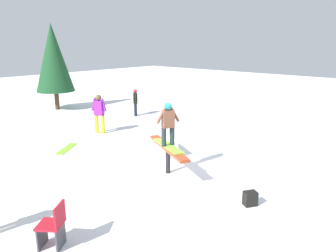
# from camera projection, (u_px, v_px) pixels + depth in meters

# --- Properties ---
(ground_plane) EXTENTS (60.00, 60.00, 0.00)m
(ground_plane) POSITION_uv_depth(u_px,v_px,m) (168.00, 173.00, 9.57)
(ground_plane) COLOR white
(rail_feature) EXTENTS (2.29, 1.34, 0.81)m
(rail_feature) POSITION_uv_depth(u_px,v_px,m) (168.00, 150.00, 9.39)
(rail_feature) COLOR black
(rail_feature) RESTS_ON ground
(snow_kicker_ramp) EXTENTS (2.28, 2.15, 0.59)m
(snow_kicker_ramp) POSITION_uv_depth(u_px,v_px,m) (148.00, 144.00, 11.20)
(snow_kicker_ramp) COLOR white
(snow_kicker_ramp) RESTS_ON ground
(main_rider_on_rail) EXTENTS (1.50, 0.87, 1.27)m
(main_rider_on_rail) POSITION_uv_depth(u_px,v_px,m) (168.00, 126.00, 9.21)
(main_rider_on_rail) COLOR #91D939
(main_rider_on_rail) RESTS_ON rail_feature
(bystander_purple) EXTENTS (0.67, 0.36, 1.62)m
(bystander_purple) POSITION_uv_depth(u_px,v_px,m) (99.00, 112.00, 13.45)
(bystander_purple) COLOR yellow
(bystander_purple) RESTS_ON ground
(bystander_black) EXTENTS (0.51, 0.43, 1.36)m
(bystander_black) POSITION_uv_depth(u_px,v_px,m) (135.00, 101.00, 16.69)
(bystander_black) COLOR black
(bystander_black) RESTS_ON ground
(loose_snowboard_lime) EXTENTS (0.96, 1.22, 0.02)m
(loose_snowboard_lime) POSITION_uv_depth(u_px,v_px,m) (67.00, 149.00, 11.65)
(loose_snowboard_lime) COLOR #93E033
(loose_snowboard_lime) RESTS_ON ground
(folding_chair) EXTENTS (0.62, 0.62, 0.88)m
(folding_chair) POSITION_uv_depth(u_px,v_px,m) (53.00, 227.00, 6.03)
(folding_chair) COLOR #3F3F44
(folding_chair) RESTS_ON ground
(backpack_on_snow) EXTENTS (0.35, 0.37, 0.34)m
(backpack_on_snow) POSITION_uv_depth(u_px,v_px,m) (250.00, 198.00, 7.64)
(backpack_on_snow) COLOR black
(backpack_on_snow) RESTS_ON ground
(pine_tree_far) EXTENTS (2.05, 2.05, 4.66)m
(pine_tree_far) POSITION_uv_depth(u_px,v_px,m) (53.00, 58.00, 17.72)
(pine_tree_far) COLOR #4C331E
(pine_tree_far) RESTS_ON ground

